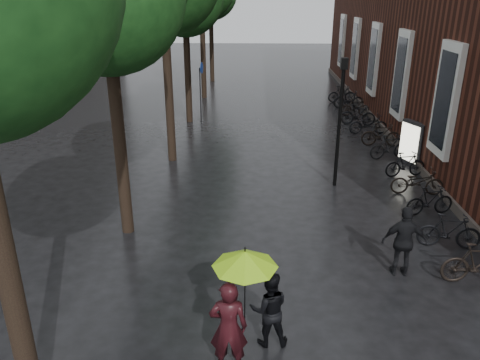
{
  "coord_description": "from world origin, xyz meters",
  "views": [
    {
      "loc": [
        -0.54,
        -4.44,
        6.15
      ],
      "look_at": [
        -0.99,
        7.03,
        1.56
      ],
      "focal_mm": 35.0,
      "sensor_mm": 36.0,
      "label": 1
    }
  ],
  "objects_px": {
    "lamp_post": "(340,111)",
    "person_burgundy": "(228,328)",
    "person_black": "(269,309)",
    "pedestrian_walking": "(404,242)",
    "parked_bicycles": "(380,138)",
    "ad_lightbox": "(412,144)"
  },
  "relations": [
    {
      "from": "person_black",
      "to": "ad_lightbox",
      "type": "xyz_separation_m",
      "value": [
        5.6,
        10.04,
        0.11
      ]
    },
    {
      "from": "lamp_post",
      "to": "person_burgundy",
      "type": "bearing_deg",
      "value": -109.9
    },
    {
      "from": "ad_lightbox",
      "to": "lamp_post",
      "type": "xyz_separation_m",
      "value": [
        -3.18,
        -2.13,
        1.74
      ]
    },
    {
      "from": "ad_lightbox",
      "to": "parked_bicycles",
      "type": "bearing_deg",
      "value": 86.18
    },
    {
      "from": "person_burgundy",
      "to": "pedestrian_walking",
      "type": "bearing_deg",
      "value": -142.97
    },
    {
      "from": "ad_lightbox",
      "to": "lamp_post",
      "type": "height_order",
      "value": "lamp_post"
    },
    {
      "from": "pedestrian_walking",
      "to": "person_burgundy",
      "type": "bearing_deg",
      "value": 42.66
    },
    {
      "from": "ad_lightbox",
      "to": "person_burgundy",
      "type": "bearing_deg",
      "value": -144.06
    },
    {
      "from": "pedestrian_walking",
      "to": "ad_lightbox",
      "type": "relative_size",
      "value": 1.01
    },
    {
      "from": "pedestrian_walking",
      "to": "ad_lightbox",
      "type": "distance_m",
      "value": 7.98
    },
    {
      "from": "person_black",
      "to": "lamp_post",
      "type": "relative_size",
      "value": 0.35
    },
    {
      "from": "person_black",
      "to": "pedestrian_walking",
      "type": "distance_m",
      "value": 3.98
    },
    {
      "from": "pedestrian_walking",
      "to": "ad_lightbox",
      "type": "xyz_separation_m",
      "value": [
        2.46,
        7.59,
        0.0
      ]
    },
    {
      "from": "person_burgundy",
      "to": "pedestrian_walking",
      "type": "xyz_separation_m",
      "value": [
        3.84,
        3.17,
        -0.04
      ]
    },
    {
      "from": "person_burgundy",
      "to": "parked_bicycles",
      "type": "height_order",
      "value": "person_burgundy"
    },
    {
      "from": "parked_bicycles",
      "to": "ad_lightbox",
      "type": "bearing_deg",
      "value": -70.12
    },
    {
      "from": "person_black",
      "to": "pedestrian_walking",
      "type": "bearing_deg",
      "value": -146.62
    },
    {
      "from": "person_burgundy",
      "to": "ad_lightbox",
      "type": "height_order",
      "value": "person_burgundy"
    },
    {
      "from": "person_burgundy",
      "to": "lamp_post",
      "type": "distance_m",
      "value": 9.33
    },
    {
      "from": "person_black",
      "to": "pedestrian_walking",
      "type": "xyz_separation_m",
      "value": [
        3.14,
        2.45,
        0.1
      ]
    },
    {
      "from": "person_black",
      "to": "lamp_post",
      "type": "xyz_separation_m",
      "value": [
        2.42,
        7.91,
        1.85
      ]
    },
    {
      "from": "pedestrian_walking",
      "to": "person_black",
      "type": "bearing_deg",
      "value": 41.09
    }
  ]
}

